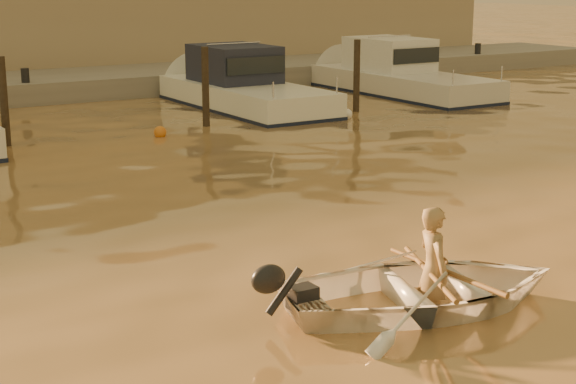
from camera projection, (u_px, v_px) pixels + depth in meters
ground_plane at (403, 373)px, 8.56m from camera, size 160.00×160.00×0.00m
dinghy at (425, 289)px, 10.20m from camera, size 3.85×3.18×0.69m
person at (433, 270)px, 10.17m from camera, size 0.49×0.62×1.50m
outboard_motor at (301, 298)px, 9.77m from camera, size 0.97×0.62×0.70m
oar_port at (445, 271)px, 10.22m from camera, size 0.18×2.10×0.13m
oar_starboard at (429, 273)px, 10.16m from camera, size 0.95×1.93×0.13m
moored_boat_4 at (245, 86)px, 25.28m from camera, size 2.43×7.43×1.75m
moored_boat_5 at (402, 75)px, 28.22m from camera, size 2.37×7.90×1.75m
piling_2 at (4, 106)px, 19.62m from camera, size 0.18×0.18×2.20m
piling_3 at (206, 91)px, 22.18m from camera, size 0.18×0.18×2.20m
piling_4 at (357, 79)px, 24.59m from camera, size 0.18×0.18×2.20m
fender_d at (160, 132)px, 20.96m from camera, size 0.30×0.30×0.30m
fender_e at (347, 114)px, 23.63m from camera, size 0.30×0.30×0.30m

